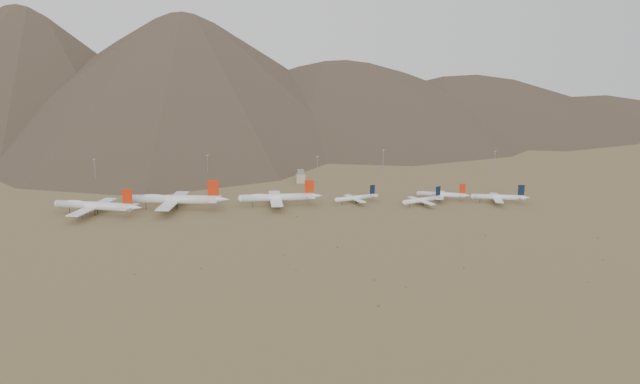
{
  "coord_description": "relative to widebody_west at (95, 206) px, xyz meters",
  "views": [
    {
      "loc": [
        -30.73,
        -434.29,
        122.09
      ],
      "look_at": [
        35.17,
        30.0,
        11.95
      ],
      "focal_mm": 35.0,
      "sensor_mm": 36.0,
      "label": 1
    }
  ],
  "objects": [
    {
      "name": "mast_west",
      "position": [
        79.29,
        102.72,
        6.95
      ],
      "size": [
        2.0,
        0.6,
        25.7
      ],
      "color": "gray",
      "rests_on": "ground"
    },
    {
      "name": "ground",
      "position": [
        133.03,
        -29.74,
        -7.25
      ],
      "size": [
        3000.0,
        3000.0,
        0.0
      ],
      "primitive_type": "plane",
      "color": "olive",
      "rests_on": "ground"
    },
    {
      "name": "widebody_west",
      "position": [
        0.0,
        0.0,
        0.0
      ],
      "size": [
        67.78,
        54.08,
        21.03
      ],
      "rotation": [
        0.0,
        0.0,
        -0.34
      ],
      "color": "silver",
      "rests_on": "ground"
    },
    {
      "name": "control_tower",
      "position": [
        163.03,
        90.26,
        -1.93
      ],
      "size": [
        8.0,
        8.0,
        12.0
      ],
      "color": "tan",
      "rests_on": "ground"
    },
    {
      "name": "widebody_east",
      "position": [
        135.73,
        8.82,
        -0.44
      ],
      "size": [
        66.54,
        50.94,
        19.76
      ],
      "rotation": [
        0.0,
        0.0,
        -0.02
      ],
      "color": "silver",
      "rests_on": "ground"
    },
    {
      "name": "mountain_ridge",
      "position": [
        133.03,
        870.26,
        142.75
      ],
      "size": [
        4400.0,
        1000.0,
        300.0
      ],
      "color": "brown",
      "rests_on": "ground"
    },
    {
      "name": "mast_far_west",
      "position": [
        -18.31,
        95.89,
        6.95
      ],
      "size": [
        2.0,
        0.6,
        25.7
      ],
      "color": "gray",
      "rests_on": "ground"
    },
    {
      "name": "narrowbody_b",
      "position": [
        249.21,
        -5.53,
        -2.85
      ],
      "size": [
        39.1,
        29.28,
        13.55
      ],
      "rotation": [
        0.0,
        0.0,
        0.36
      ],
      "color": "silver",
      "rests_on": "ground"
    },
    {
      "name": "narrowbody_c",
      "position": [
        269.76,
        8.18,
        -2.61
      ],
      "size": [
        41.08,
        30.81,
        14.29
      ],
      "rotation": [
        0.0,
        0.0,
        -0.37
      ],
      "color": "silver",
      "rests_on": "ground"
    },
    {
      "name": "mast_far_east",
      "position": [
        347.11,
        86.26,
        6.95
      ],
      "size": [
        2.0,
        0.6,
        25.7
      ],
      "color": "gray",
      "rests_on": "ground"
    },
    {
      "name": "desert_scrub",
      "position": [
        189.74,
        -128.23,
        -6.92
      ],
      "size": [
        427.98,
        167.4,
        0.97
      ],
      "color": "brown",
      "rests_on": "ground"
    },
    {
      "name": "mast_east",
      "position": [
        244.57,
        108.51,
        6.95
      ],
      "size": [
        2.0,
        0.6,
        25.7
      ],
      "color": "gray",
      "rests_on": "ground"
    },
    {
      "name": "narrowbody_a",
      "position": [
        198.84,
        8.9,
        -2.93
      ],
      "size": [
        39.12,
        29.05,
        13.32
      ],
      "rotation": [
        0.0,
        0.0,
        0.3
      ],
      "color": "silver",
      "rests_on": "ground"
    },
    {
      "name": "narrowbody_d",
      "position": [
        311.03,
        -7.78,
        -2.28
      ],
      "size": [
        45.32,
        33.51,
        15.32
      ],
      "rotation": [
        0.0,
        0.0,
        -0.27
      ],
      "color": "silver",
      "rests_on": "ground"
    },
    {
      "name": "mast_centre",
      "position": [
        177.41,
        82.02,
        6.95
      ],
      "size": [
        2.0,
        0.6,
        25.7
      ],
      "color": "gray",
      "rests_on": "ground"
    },
    {
      "name": "widebody_centre",
      "position": [
        57.64,
        8.56,
        0.73
      ],
      "size": [
        77.18,
        60.38,
        23.15
      ],
      "rotation": [
        0.0,
        0.0,
        -0.19
      ],
      "color": "silver",
      "rests_on": "ground"
    }
  ]
}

